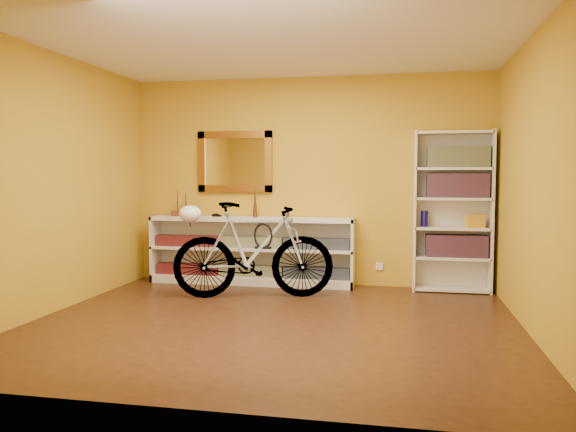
% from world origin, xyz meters
% --- Properties ---
extents(floor, '(4.50, 4.00, 0.01)m').
position_xyz_m(floor, '(0.00, 0.00, -0.01)').
color(floor, black).
rests_on(floor, ground).
extents(ceiling, '(4.50, 4.00, 0.01)m').
position_xyz_m(ceiling, '(0.00, 0.00, 2.60)').
color(ceiling, silver).
rests_on(ceiling, ground).
extents(back_wall, '(4.50, 0.01, 2.60)m').
position_xyz_m(back_wall, '(0.00, 2.00, 1.30)').
color(back_wall, '#B78B1B').
rests_on(back_wall, ground).
extents(left_wall, '(0.01, 4.00, 2.60)m').
position_xyz_m(left_wall, '(-2.25, 0.00, 1.30)').
color(left_wall, '#B78B1B').
rests_on(left_wall, ground).
extents(right_wall, '(0.01, 4.00, 2.60)m').
position_xyz_m(right_wall, '(2.25, 0.00, 1.30)').
color(right_wall, '#B78B1B').
rests_on(right_wall, ground).
extents(gilt_mirror, '(0.98, 0.06, 0.78)m').
position_xyz_m(gilt_mirror, '(-0.95, 1.97, 1.55)').
color(gilt_mirror, brown).
rests_on(gilt_mirror, back_wall).
extents(wall_socket, '(0.09, 0.02, 0.09)m').
position_xyz_m(wall_socket, '(0.90, 1.99, 0.25)').
color(wall_socket, silver).
rests_on(wall_socket, back_wall).
extents(console_unit, '(2.60, 0.35, 0.85)m').
position_xyz_m(console_unit, '(-0.70, 1.81, 0.42)').
color(console_unit, silver).
rests_on(console_unit, floor).
extents(cd_row_lower, '(2.50, 0.13, 0.14)m').
position_xyz_m(cd_row_lower, '(-0.70, 1.79, 0.17)').
color(cd_row_lower, black).
rests_on(cd_row_lower, console_unit).
extents(cd_row_upper, '(2.50, 0.13, 0.14)m').
position_xyz_m(cd_row_upper, '(-0.70, 1.79, 0.54)').
color(cd_row_upper, navy).
rests_on(cd_row_upper, console_unit).
extents(model_ship, '(0.30, 0.18, 0.33)m').
position_xyz_m(model_ship, '(-1.62, 1.81, 1.02)').
color(model_ship, '#462013').
rests_on(model_ship, console_unit).
extents(toy_car, '(0.00, 0.00, 0.00)m').
position_xyz_m(toy_car, '(-1.15, 1.81, 0.85)').
color(toy_car, black).
rests_on(toy_car, console_unit).
extents(bronze_ornament, '(0.06, 0.06, 0.37)m').
position_xyz_m(bronze_ornament, '(-0.64, 1.81, 1.03)').
color(bronze_ornament, '#502A1B').
rests_on(bronze_ornament, console_unit).
extents(decorative_orb, '(0.08, 0.08, 0.08)m').
position_xyz_m(decorative_orb, '(-0.24, 1.81, 0.89)').
color(decorative_orb, '#502A1B').
rests_on(decorative_orb, console_unit).
extents(bookcase, '(0.90, 0.30, 1.90)m').
position_xyz_m(bookcase, '(1.75, 1.84, 0.95)').
color(bookcase, silver).
rests_on(bookcase, floor).
extents(book_row_a, '(0.70, 0.22, 0.26)m').
position_xyz_m(book_row_a, '(1.80, 1.84, 0.55)').
color(book_row_a, maroon).
rests_on(book_row_a, bookcase).
extents(book_row_b, '(0.70, 0.22, 0.28)m').
position_xyz_m(book_row_b, '(1.80, 1.84, 1.25)').
color(book_row_b, maroon).
rests_on(book_row_b, bookcase).
extents(book_row_c, '(0.70, 0.22, 0.25)m').
position_xyz_m(book_row_c, '(1.80, 1.84, 1.59)').
color(book_row_c, '#1C5A62').
rests_on(book_row_c, bookcase).
extents(travel_mug, '(0.09, 0.09, 0.19)m').
position_xyz_m(travel_mug, '(1.43, 1.82, 0.86)').
color(travel_mug, '#181697').
rests_on(travel_mug, bookcase).
extents(red_tin, '(0.19, 0.19, 0.20)m').
position_xyz_m(red_tin, '(1.55, 1.87, 1.57)').
color(red_tin, maroon).
rests_on(red_tin, bookcase).
extents(yellow_bag, '(0.22, 0.18, 0.15)m').
position_xyz_m(yellow_bag, '(2.00, 1.80, 0.84)').
color(yellow_bag, gold).
rests_on(yellow_bag, bookcase).
extents(bicycle, '(0.91, 1.89, 1.08)m').
position_xyz_m(bicycle, '(-0.46, 1.03, 0.54)').
color(bicycle, silver).
rests_on(bicycle, floor).
extents(helmet, '(0.25, 0.24, 0.19)m').
position_xyz_m(helmet, '(-1.14, 0.86, 0.95)').
color(helmet, white).
rests_on(helmet, bicycle).
extents(u_lock, '(0.22, 0.02, 0.22)m').
position_xyz_m(u_lock, '(-0.36, 1.06, 0.70)').
color(u_lock, black).
rests_on(u_lock, bicycle).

